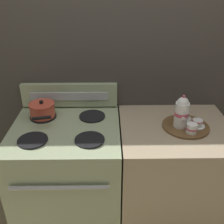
{
  "coord_description": "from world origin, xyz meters",
  "views": [
    {
      "loc": [
        -0.09,
        -1.51,
        1.82
      ],
      "look_at": [
        -0.07,
        0.08,
        0.97
      ],
      "focal_mm": 42.0,
      "sensor_mm": 36.0,
      "label": 1
    }
  ],
  "objects_px": {
    "saucepan": "(42,110)",
    "teacup_right": "(197,123)",
    "teapot": "(182,112)",
    "teacup_left": "(184,116)",
    "serving_tray": "(185,126)",
    "creamer_jug": "(192,128)",
    "stove": "(70,178)"
  },
  "relations": [
    {
      "from": "serving_tray",
      "to": "teacup_left",
      "type": "distance_m",
      "value": 0.1
    },
    {
      "from": "saucepan",
      "to": "creamer_jug",
      "type": "bearing_deg",
      "value": -13.41
    },
    {
      "from": "serving_tray",
      "to": "teacup_left",
      "type": "relative_size",
      "value": 2.95
    },
    {
      "from": "saucepan",
      "to": "teacup_right",
      "type": "distance_m",
      "value": 1.08
    },
    {
      "from": "serving_tray",
      "to": "teacup_left",
      "type": "bearing_deg",
      "value": 84.06
    },
    {
      "from": "teacup_right",
      "to": "creamer_jug",
      "type": "xyz_separation_m",
      "value": [
        -0.06,
        -0.08,
        0.01
      ]
    },
    {
      "from": "saucepan",
      "to": "teacup_left",
      "type": "xyz_separation_m",
      "value": [
        1.0,
        -0.06,
        -0.02
      ]
    },
    {
      "from": "stove",
      "to": "teacup_left",
      "type": "height_order",
      "value": "teacup_left"
    },
    {
      "from": "stove",
      "to": "saucepan",
      "type": "height_order",
      "value": "saucepan"
    },
    {
      "from": "saucepan",
      "to": "teacup_left",
      "type": "relative_size",
      "value": 2.43
    },
    {
      "from": "teacup_left",
      "to": "teacup_right",
      "type": "bearing_deg",
      "value": -59.29
    },
    {
      "from": "teapot",
      "to": "creamer_jug",
      "type": "relative_size",
      "value": 3.29
    },
    {
      "from": "serving_tray",
      "to": "creamer_jug",
      "type": "relative_size",
      "value": 4.51
    },
    {
      "from": "stove",
      "to": "teacup_right",
      "type": "bearing_deg",
      "value": -0.8
    },
    {
      "from": "stove",
      "to": "serving_tray",
      "type": "bearing_deg",
      "value": -0.03
    },
    {
      "from": "teacup_right",
      "to": "creamer_jug",
      "type": "distance_m",
      "value": 0.1
    },
    {
      "from": "teapot",
      "to": "teacup_left",
      "type": "bearing_deg",
      "value": 62.57
    },
    {
      "from": "teapot",
      "to": "teacup_left",
      "type": "relative_size",
      "value": 2.16
    },
    {
      "from": "teapot",
      "to": "creamer_jug",
      "type": "bearing_deg",
      "value": -56.71
    },
    {
      "from": "stove",
      "to": "saucepan",
      "type": "bearing_deg",
      "value": 139.76
    },
    {
      "from": "saucepan",
      "to": "creamer_jug",
      "type": "height_order",
      "value": "saucepan"
    },
    {
      "from": "teacup_left",
      "to": "creamer_jug",
      "type": "bearing_deg",
      "value": -89.44
    },
    {
      "from": "stove",
      "to": "serving_tray",
      "type": "height_order",
      "value": "serving_tray"
    },
    {
      "from": "teapot",
      "to": "creamer_jug",
      "type": "height_order",
      "value": "teapot"
    },
    {
      "from": "teapot",
      "to": "teacup_right",
      "type": "relative_size",
      "value": 2.16
    },
    {
      "from": "serving_tray",
      "to": "creamer_jug",
      "type": "bearing_deg",
      "value": -82.85
    },
    {
      "from": "saucepan",
      "to": "teapot",
      "type": "height_order",
      "value": "teapot"
    },
    {
      "from": "serving_tray",
      "to": "creamer_jug",
      "type": "height_order",
      "value": "creamer_jug"
    },
    {
      "from": "serving_tray",
      "to": "teapot",
      "type": "xyz_separation_m",
      "value": [
        -0.04,
        -0.01,
        0.11
      ]
    },
    {
      "from": "stove",
      "to": "teapot",
      "type": "bearing_deg",
      "value": -0.65
    },
    {
      "from": "stove",
      "to": "teapot",
      "type": "distance_m",
      "value": 0.96
    },
    {
      "from": "creamer_jug",
      "to": "teapot",
      "type": "bearing_deg",
      "value": 123.29
    }
  ]
}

